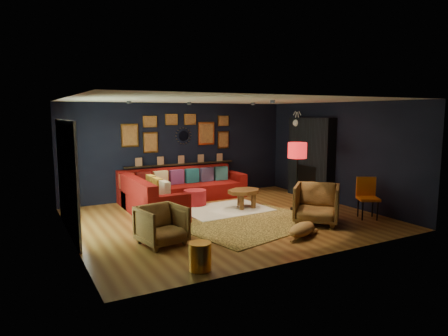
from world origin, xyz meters
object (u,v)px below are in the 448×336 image
sectional (172,193)px  orange_chair (367,194)px  coffee_table (244,193)px  pouf (195,197)px  armchair_right (317,202)px  dog (302,227)px  floor_lamp (297,153)px  armchair_left (162,223)px  gold_stool (200,256)px

sectional → orange_chair: 4.67m
coffee_table → orange_chair: (1.96, -2.04, 0.15)m
pouf → armchair_right: size_ratio=0.62×
sectional → dog: 3.81m
pouf → orange_chair: bearing=-44.8°
coffee_table → pouf: (-0.94, 0.85, -0.17)m
dog → armchair_right: bearing=9.3°
orange_chair → floor_lamp: bearing=154.6°
sectional → armchair_right: (2.11, -3.01, 0.14)m
orange_chair → dog: (-2.16, -0.41, -0.35)m
pouf → armchair_left: (-1.75, -2.46, 0.17)m
floor_lamp → sectional: bearing=143.2°
coffee_table → armchair_right: bearing=-70.1°
coffee_table → pouf: size_ratio=1.75×
coffee_table → dog: 2.46m
coffee_table → armchair_right: (0.67, -1.85, 0.08)m
armchair_left → gold_stool: (0.11, -1.39, -0.18)m
armchair_right → dog: size_ratio=0.85×
armchair_left → orange_chair: (4.65, -0.42, 0.15)m
armchair_left → floor_lamp: floor_lamp is taller
gold_stool → dog: size_ratio=0.39×
gold_stool → orange_chair: (4.55, 0.96, 0.33)m
orange_chair → floor_lamp: size_ratio=0.56×
armchair_right → armchair_left: bearing=-138.4°
floor_lamp → armchair_right: bearing=-107.9°
gold_stool → orange_chair: 4.66m
armchair_right → orange_chair: bearing=37.4°
gold_stool → dog: gold_stool is taller
armchair_right → coffee_table: bearing=155.5°
sectional → gold_stool: (-1.14, -4.16, -0.11)m
gold_stool → floor_lamp: bearing=32.4°
armchair_left → armchair_right: bearing=-15.6°
coffee_table → dog: (-0.20, -2.44, -0.19)m
sectional → armchair_left: size_ratio=4.41×
coffee_table → dog: coffee_table is taller
armchair_left → dog: size_ratio=0.71×
gold_stool → floor_lamp: floor_lamp is taller
coffee_table → orange_chair: size_ratio=1.10×
coffee_table → gold_stool: size_ratio=2.37×
gold_stool → floor_lamp: (3.63, 2.30, 1.16)m
armchair_left → dog: armchair_left is taller
dog → sectional: bearing=84.1°
dog → orange_chair: bearing=-14.3°
coffee_table → armchair_left: 3.14m
pouf → sectional: bearing=148.2°
floor_lamp → dog: floor_lamp is taller
coffee_table → orange_chair: orange_chair is taller
orange_chair → floor_lamp: (-0.92, 1.34, 0.84)m
pouf → floor_lamp: floor_lamp is taller
floor_lamp → dog: bearing=-125.4°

